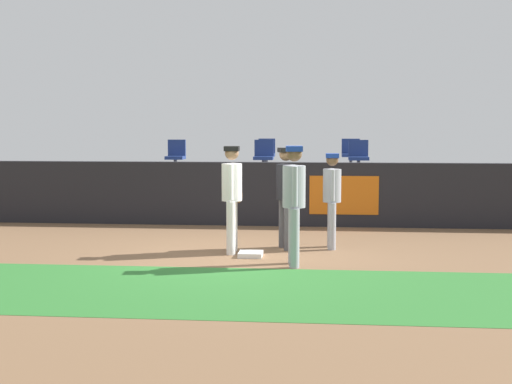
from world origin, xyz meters
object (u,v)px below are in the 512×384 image
seat_front_left (176,155)px  seat_front_center (264,155)px  player_umpire (286,191)px  first_base (251,254)px  player_runner_visitor (294,197)px  seat_front_right (358,155)px  player_fielder_home (232,191)px  seat_back_center (267,152)px  player_coach_visitor (332,194)px  seat_back_right (351,153)px

seat_front_left → seat_front_center: (2.17, 0.00, 0.00)m
player_umpire → first_base: bearing=-55.6°
player_runner_visitor → player_umpire: player_runner_visitor is taller
seat_front_right → seat_front_center: size_ratio=1.00×
seat_front_left → player_fielder_home: bearing=-67.0°
first_base → player_fielder_home: player_fielder_home is taller
seat_front_left → seat_back_center: size_ratio=1.00×
player_umpire → seat_back_center: size_ratio=2.16×
player_umpire → seat_front_right: (1.55, 4.27, 0.46)m
seat_front_left → player_coach_visitor: bearing=-48.0°
seat_back_right → seat_front_center: same height
first_base → player_fielder_home: bearing=137.9°
seat_back_center → seat_front_center: (0.07, -1.80, 0.00)m
seat_front_left → first_base: bearing=-65.0°
player_coach_visitor → seat_back_right: size_ratio=2.04×
player_runner_visitor → seat_front_right: player_runner_visitor is taller
player_runner_visitor → player_umpire: (-0.20, 1.44, -0.04)m
player_fielder_home → player_umpire: bearing=115.7°
first_base → player_coach_visitor: bearing=33.2°
first_base → player_fielder_home: size_ratio=0.22×
player_runner_visitor → seat_front_right: (1.35, 5.71, 0.42)m
first_base → player_umpire: bearing=54.3°
seat_back_right → seat_front_right: bearing=-87.1°
player_runner_visitor → first_base: bearing=-137.1°
player_fielder_home → seat_back_right: bearing=159.3°
seat_front_center → seat_front_right: bearing=0.0°
seat_front_right → seat_back_center: same height
first_base → player_umpire: 1.39m
seat_back_center → player_runner_visitor: bearing=-82.4°
seat_front_right → seat_back_right: bearing=92.9°
player_fielder_home → seat_front_left: bearing=-157.9°
first_base → seat_front_left: bearing=115.0°
player_fielder_home → player_umpire: player_fielder_home is taller
player_umpire → seat_back_center: bearing=167.7°
player_umpire → player_runner_visitor: bearing=-12.1°
first_base → seat_front_center: (-0.18, 5.04, 1.47)m
seat_back_right → seat_front_center: bearing=-140.6°
first_base → player_runner_visitor: player_runner_visitor is taller
player_runner_visitor → player_coach_visitor: (0.63, 1.58, -0.10)m
player_runner_visitor → seat_front_left: player_runner_visitor is taller
player_fielder_home → player_runner_visitor: player_runner_visitor is taller
seat_back_right → seat_front_left: 4.72m
seat_front_left → seat_front_right: bearing=0.0°
player_runner_visitor → seat_back_right: size_ratio=2.25×
player_runner_visitor → seat_front_right: size_ratio=2.25×
first_base → seat_front_left: 5.75m
player_fielder_home → player_coach_visitor: player_fielder_home is taller
first_base → seat_front_center: 5.25m
player_fielder_home → player_umpire: (0.90, 0.45, -0.02)m
seat_back_right → seat_front_right: 1.80m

